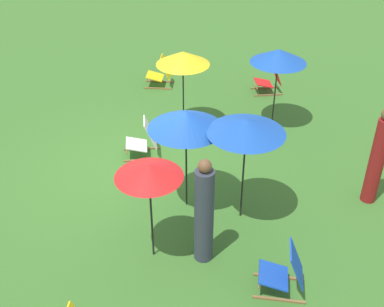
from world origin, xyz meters
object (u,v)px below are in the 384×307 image
umbrella_4 (279,56)px  umbrella_2 (149,171)px  deckchair_7 (285,272)px  deckchair_9 (269,79)px  person_0 (378,158)px  deckchair_4 (144,140)px  person_1 (204,214)px  umbrella_0 (186,120)px  umbrella_3 (246,126)px  deckchair_0 (160,73)px  umbrella_1 (183,58)px

umbrella_4 → umbrella_2: bearing=-24.4°
umbrella_4 → deckchair_7: bearing=-0.2°
deckchair_9 → person_0: bearing=8.5°
deckchair_4 → person_1: 3.24m
umbrella_0 → umbrella_2: 1.38m
umbrella_2 → umbrella_4: umbrella_4 is taller
umbrella_2 → umbrella_3: (-1.10, 1.37, 0.19)m
deckchair_0 → deckchair_7: bearing=22.1°
deckchair_0 → deckchair_4: bearing=2.3°
deckchair_7 → umbrella_4: bearing=-177.6°
umbrella_4 → person_0: (2.67, 1.67, -0.76)m
umbrella_3 → person_1: 1.54m
deckchair_9 → person_1: (6.17, -1.20, 0.51)m
deckchair_7 → umbrella_2: size_ratio=0.48×
deckchair_7 → deckchair_9: size_ratio=0.98×
deckchair_9 → umbrella_0: size_ratio=0.44×
umbrella_2 → umbrella_3: bearing=128.9°
deckchair_9 → umbrella_1: size_ratio=0.46×
deckchair_0 → person_1: bearing=14.1°
umbrella_1 → umbrella_2: bearing=-0.0°
umbrella_2 → person_1: person_1 is taller
deckchair_4 → deckchair_7: (3.39, 2.71, 0.00)m
umbrella_0 → deckchair_7: bearing=41.6°
deckchair_7 → umbrella_3: 2.28m
person_0 → umbrella_0: bearing=-21.0°
deckchair_0 → umbrella_1: (2.20, 0.88, 1.33)m
umbrella_2 → person_1: 1.10m
deckchair_7 → umbrella_3: umbrella_3 is taller
umbrella_3 → deckchair_9: bearing=172.9°
deckchair_4 → deckchair_9: 4.29m
deckchair_9 → umbrella_3: (5.10, -0.63, 1.45)m
deckchair_4 → deckchair_0: bearing=171.8°
umbrella_2 → deckchair_0: bearing=-172.0°
umbrella_2 → umbrella_3: umbrella_3 is taller
deckchair_4 → umbrella_2: (2.86, 0.69, 1.26)m
deckchair_0 → person_0: 6.44m
umbrella_1 → person_1: person_1 is taller
umbrella_4 → person_0: bearing=31.9°
umbrella_1 → person_1: size_ratio=1.00×
deckchair_0 → umbrella_1: 2.72m
deckchair_7 → person_1: bearing=-111.9°
deckchair_0 → umbrella_2: 6.49m
deckchair_9 → deckchair_0: bearing=-104.5°
deckchair_0 → umbrella_4: bearing=57.1°
deckchair_0 → person_0: (4.50, 4.58, 0.55)m
deckchair_7 → deckchair_9: (-6.73, -0.02, 0.00)m
umbrella_0 → person_1: (1.29, 0.41, -0.88)m
umbrella_1 → umbrella_3: (2.99, 1.37, 0.12)m
deckchair_4 → deckchair_9: (-3.34, 2.69, 0.00)m
deckchair_7 → person_0: 2.92m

